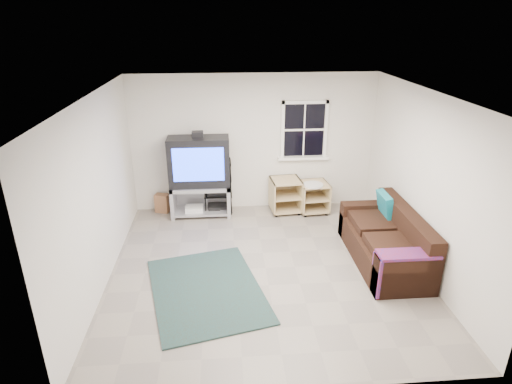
{
  "coord_description": "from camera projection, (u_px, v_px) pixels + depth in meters",
  "views": [
    {
      "loc": [
        -0.59,
        -5.51,
        3.54
      ],
      "look_at": [
        -0.11,
        0.4,
        1.09
      ],
      "focal_mm": 30.0,
      "sensor_mm": 36.0,
      "label": 1
    }
  ],
  "objects": [
    {
      "name": "paper_bag",
      "position": [
        162.0,
        203.0,
        8.26
      ],
      "size": [
        0.29,
        0.23,
        0.36
      ],
      "primitive_type": "cube",
      "rotation": [
        0.0,
        0.0,
        -0.31
      ],
      "color": "#996544",
      "rests_on": "ground"
    },
    {
      "name": "side_table_left",
      "position": [
        285.0,
        194.0,
        8.27
      ],
      "size": [
        0.61,
        0.61,
        0.66
      ],
      "rotation": [
        0.0,
        0.0,
        0.1
      ],
      "color": "tan",
      "rests_on": "ground"
    },
    {
      "name": "sofa",
      "position": [
        387.0,
        242.0,
        6.55
      ],
      "size": [
        0.88,
        1.98,
        0.91
      ],
      "color": "black",
      "rests_on": "ground"
    },
    {
      "name": "av_rack",
      "position": [
        218.0,
        190.0,
        8.17
      ],
      "size": [
        0.52,
        0.38,
        1.05
      ],
      "color": "black",
      "rests_on": "ground"
    },
    {
      "name": "side_table_right",
      "position": [
        313.0,
        195.0,
        8.24
      ],
      "size": [
        0.58,
        0.6,
        0.62
      ],
      "rotation": [
        0.0,
        0.0,
        0.09
      ],
      "color": "tan",
      "rests_on": "ground"
    },
    {
      "name": "room",
      "position": [
        304.0,
        134.0,
        8.07
      ],
      "size": [
        4.6,
        4.62,
        4.6
      ],
      "color": "gray",
      "rests_on": "ground"
    },
    {
      "name": "tv_unit",
      "position": [
        199.0,
        170.0,
        7.9
      ],
      "size": [
        1.11,
        0.56,
        1.63
      ],
      "color": "#A8A7AF",
      "rests_on": "ground"
    },
    {
      "name": "shag_rug",
      "position": [
        207.0,
        290.0,
        5.94
      ],
      "size": [
        1.86,
        2.27,
        0.02
      ],
      "primitive_type": "cube",
      "rotation": [
        0.0,
        0.0,
        0.23
      ],
      "color": "black",
      "rests_on": "ground"
    }
  ]
}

